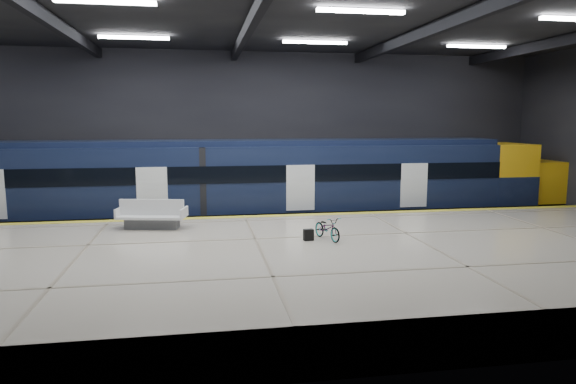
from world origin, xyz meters
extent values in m
plane|color=black|center=(0.00, 0.00, 0.00)|extent=(30.00, 30.00, 0.00)
cube|color=black|center=(0.00, 8.00, 4.00)|extent=(30.00, 0.10, 8.00)
cube|color=black|center=(0.00, -8.00, 4.00)|extent=(30.00, 0.10, 8.00)
cube|color=black|center=(0.00, 0.00, 8.00)|extent=(30.00, 16.00, 0.10)
cube|color=black|center=(-6.00, 0.00, 7.75)|extent=(0.25, 16.00, 0.40)
cube|color=black|center=(0.00, 0.00, 7.75)|extent=(0.25, 16.00, 0.40)
cube|color=black|center=(6.00, 0.00, 7.75)|extent=(0.25, 16.00, 0.40)
cube|color=white|center=(-4.00, -2.00, 7.88)|extent=(2.60, 0.18, 0.10)
cube|color=white|center=(3.00, -2.00, 7.88)|extent=(2.60, 0.18, 0.10)
cube|color=white|center=(-4.00, 4.00, 7.88)|extent=(2.60, 0.18, 0.10)
cube|color=white|center=(3.00, 4.00, 7.88)|extent=(2.60, 0.18, 0.10)
cube|color=white|center=(10.00, 4.00, 7.88)|extent=(2.60, 0.18, 0.10)
cube|color=#BCB19F|center=(0.00, -2.50, 0.55)|extent=(30.00, 11.00, 1.10)
cube|color=gold|center=(0.00, 2.75, 1.11)|extent=(30.00, 0.40, 0.01)
cube|color=gray|center=(0.00, 4.78, 0.08)|extent=(30.00, 0.08, 0.16)
cube|color=gray|center=(0.00, 6.22, 0.08)|extent=(30.00, 0.08, 0.16)
cube|color=black|center=(-0.56, 5.50, 0.55)|extent=(24.00, 2.58, 0.80)
cube|color=#0F1732|center=(-0.56, 5.50, 2.33)|extent=(24.00, 2.80, 2.75)
cube|color=#0F1732|center=(-0.56, 5.50, 3.82)|extent=(24.00, 2.30, 0.24)
cube|color=black|center=(-0.56, 4.09, 2.60)|extent=(24.00, 0.04, 0.70)
cube|color=white|center=(2.44, 4.08, 2.00)|extent=(1.20, 0.05, 1.90)
cube|color=yellow|center=(12.44, 5.50, 2.33)|extent=(2.00, 2.80, 2.75)
ellipsoid|color=yellow|center=(15.04, 5.50, 1.85)|extent=(3.60, 2.52, 1.90)
cube|color=black|center=(12.74, 5.50, 2.50)|extent=(1.60, 2.38, 0.80)
cube|color=#595B60|center=(-3.32, 1.13, 1.27)|extent=(1.86, 0.92, 0.33)
cube|color=silver|center=(-3.32, 1.13, 1.52)|extent=(2.37, 1.39, 0.09)
cube|color=silver|center=(-3.32, 1.13, 1.83)|extent=(2.19, 0.56, 0.56)
cube|color=silver|center=(-4.40, 1.37, 1.66)|extent=(0.26, 0.94, 0.33)
cube|color=silver|center=(-2.23, 0.90, 1.66)|extent=(0.26, 0.94, 0.33)
imported|color=#99999E|center=(2.20, -1.50, 1.47)|extent=(0.89, 1.47, 0.73)
cube|color=black|center=(1.60, -1.50, 1.28)|extent=(0.32, 0.22, 0.35)
camera|label=1|loc=(-1.63, -16.67, 4.78)|focal=32.00mm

